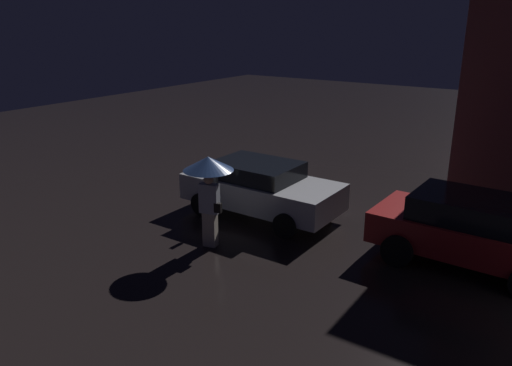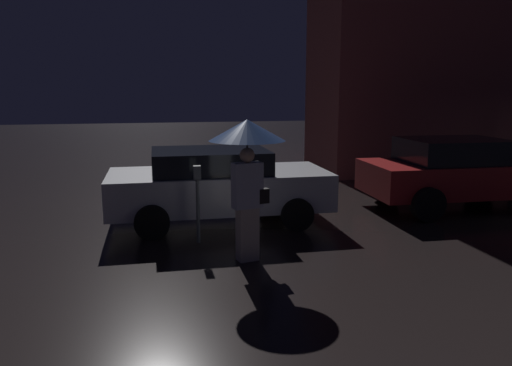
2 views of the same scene
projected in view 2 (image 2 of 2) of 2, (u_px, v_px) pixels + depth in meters
The scene contains 5 objects.
building_facade_left at pixel (419, 73), 15.44m from camera, with size 6.35×3.00×6.03m.
parked_car_silver at pixel (217, 184), 9.53m from camera, with size 4.15×2.05×1.41m.
parked_car_red at pixel (457, 172), 10.65m from camera, with size 4.00×2.03×1.50m.
pedestrian_with_umbrella at pixel (247, 148), 7.20m from camera, with size 1.11×1.11×2.11m.
parking_meter at pixel (198, 196), 8.20m from camera, with size 0.12×0.10×1.30m.
Camera 2 is at (-10.66, -7.91, 2.55)m, focal length 35.00 mm.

